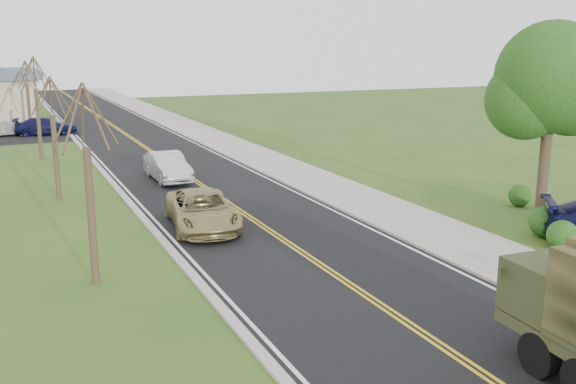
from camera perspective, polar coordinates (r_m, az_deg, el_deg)
road at (r=50.63m, az=-13.56°, el=4.54°), size 8.00×120.00×0.01m
curb_right at (r=51.54m, az=-9.02°, el=4.95°), size 0.30×120.00×0.12m
sidewalk_right at (r=52.03m, az=-7.15°, el=5.07°), size 3.20×120.00×0.10m
curb_left at (r=50.04m, az=-18.24°, el=4.21°), size 0.30×120.00×0.10m
leafy_tree at (r=28.00m, az=22.36°, el=8.69°), size 4.83×4.50×8.10m
bare_tree_a at (r=19.92m, az=-17.18°, el=-0.67°), size 1.93×2.26×6.08m
bare_tree_b at (r=31.70m, az=-20.00°, el=3.77°), size 1.83×2.14×5.73m
bare_tree_c at (r=43.55m, az=-21.34°, el=6.37°), size 2.04×2.39×6.42m
bare_tree_d at (r=55.51m, az=-22.07°, el=7.32°), size 1.88×2.20×5.91m
suv_champagne at (r=25.58m, az=-7.64°, el=-1.60°), size 3.06×5.54×1.47m
sedan_silver at (r=34.87m, az=-10.65°, el=2.23°), size 1.70×4.59×1.50m
lot_car_silver at (r=55.76m, az=-23.92°, el=5.21°), size 4.19×2.43×1.30m
lot_car_navy at (r=55.36m, az=-20.69°, el=5.49°), size 5.05×2.64×1.40m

